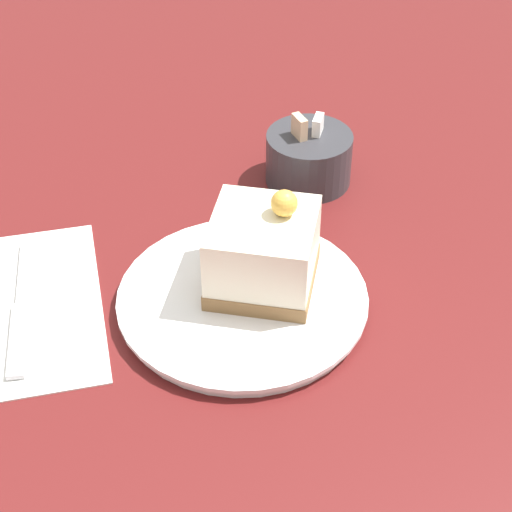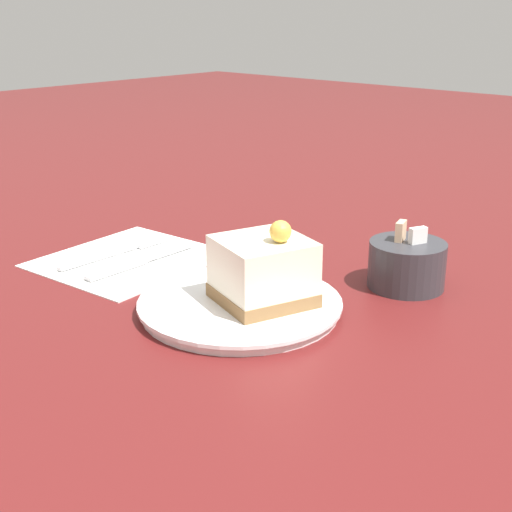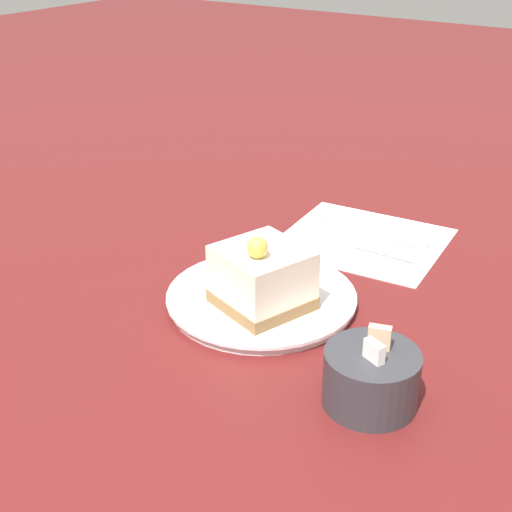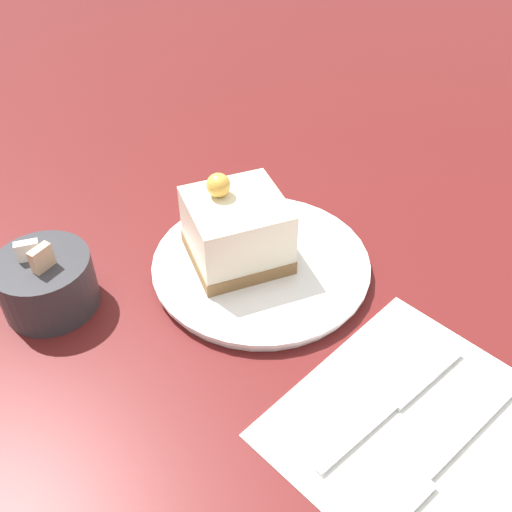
{
  "view_description": "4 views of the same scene",
  "coord_description": "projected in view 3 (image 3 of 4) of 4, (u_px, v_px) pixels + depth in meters",
  "views": [
    {
      "loc": [
        -0.04,
        -0.5,
        0.5
      ],
      "look_at": [
        0.03,
        0.01,
        0.06
      ],
      "focal_mm": 60.0,
      "sensor_mm": 36.0,
      "label": 1
    },
    {
      "loc": [
        0.49,
        -0.47,
        0.3
      ],
      "look_at": [
        0.03,
        0.04,
        0.06
      ],
      "focal_mm": 50.0,
      "sensor_mm": 36.0,
      "label": 2
    },
    {
      "loc": [
        0.6,
        0.4,
        0.41
      ],
      "look_at": [
        0.01,
        0.01,
        0.05
      ],
      "focal_mm": 50.0,
      "sensor_mm": 36.0,
      "label": 3
    },
    {
      "loc": [
        -0.29,
        0.29,
        0.38
      ],
      "look_at": [
        0.01,
        0.04,
        0.04
      ],
      "focal_mm": 40.0,
      "sensor_mm": 36.0,
      "label": 4
    }
  ],
  "objects": [
    {
      "name": "cake_slice",
      "position": [
        262.0,
        277.0,
        0.75
      ],
      "size": [
        0.11,
        0.11,
        0.09
      ],
      "rotation": [
        0.0,
        0.0,
        -0.33
      ],
      "color": "olive",
      "rests_on": "plate"
    },
    {
      "name": "fork",
      "position": [
        381.0,
        233.0,
        0.95
      ],
      "size": [
        0.02,
        0.17,
        0.0
      ],
      "rotation": [
        0.0,
        0.0,
        0.01
      ],
      "color": "silver",
      "rests_on": "napkin"
    },
    {
      "name": "napkin",
      "position": [
        363.0,
        240.0,
        0.94
      ],
      "size": [
        0.2,
        0.22,
        0.0
      ],
      "rotation": [
        0.0,
        0.0,
        0.08
      ],
      "color": "white",
      "rests_on": "ground_plane"
    },
    {
      "name": "sugar_bowl",
      "position": [
        371.0,
        378.0,
        0.63
      ],
      "size": [
        0.09,
        0.09,
        0.07
      ],
      "color": "#333338",
      "rests_on": "ground_plane"
    },
    {
      "name": "plate",
      "position": [
        261.0,
        298.0,
        0.79
      ],
      "size": [
        0.21,
        0.21,
        0.01
      ],
      "color": "white",
      "rests_on": "ground_plane"
    },
    {
      "name": "ground_plane",
      "position": [
        256.0,
        289.0,
        0.82
      ],
      "size": [
        4.0,
        4.0,
        0.0
      ],
      "primitive_type": "plane",
      "color": "#5B1919"
    },
    {
      "name": "knife",
      "position": [
        345.0,
        242.0,
        0.93
      ],
      "size": [
        0.01,
        0.17,
        0.0
      ],
      "rotation": [
        0.0,
        0.0,
        0.01
      ],
      "color": "silver",
      "rests_on": "napkin"
    }
  ]
}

